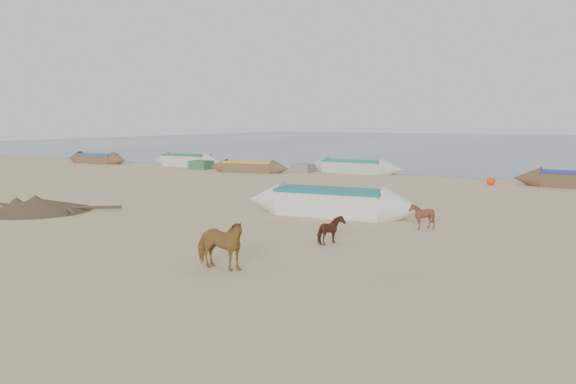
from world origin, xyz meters
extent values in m
plane|color=tan|center=(0.00, 0.00, 0.00)|extent=(140.00, 140.00, 0.00)
plane|color=slate|center=(0.00, 82.00, 0.01)|extent=(160.00, 160.00, 0.00)
imported|color=olive|center=(1.65, -2.35, 0.59)|extent=(1.42, 0.67, 1.19)
imported|color=brown|center=(4.43, 4.73, 0.42)|extent=(0.86, 0.79, 0.85)
imported|color=#50291A|center=(2.82, 1.35, 0.39)|extent=(0.78, 0.87, 0.77)
cone|color=brown|center=(-9.42, 1.32, 0.24)|extent=(4.95, 4.95, 0.49)
cube|color=#32713E|center=(-15.36, 19.31, 0.30)|extent=(1.40, 1.20, 0.60)
sphere|color=#EE3C16|center=(4.39, 18.55, 0.22)|extent=(0.44, 0.44, 0.44)
cube|color=gray|center=(-7.83, 20.52, 0.28)|extent=(1.20, 1.10, 0.56)
sphere|color=orange|center=(-23.95, 20.05, 0.24)|extent=(0.48, 0.48, 0.48)
camera|label=1|loc=(9.06, -12.67, 3.42)|focal=35.00mm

